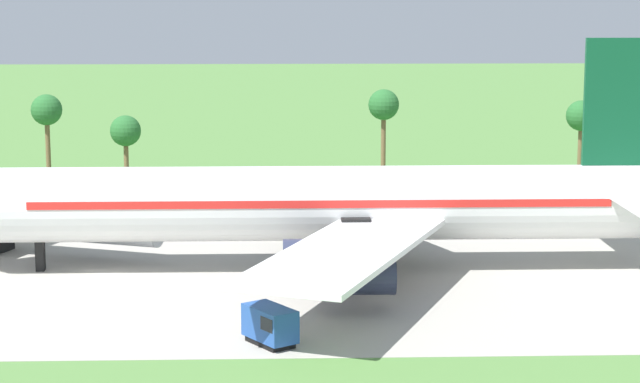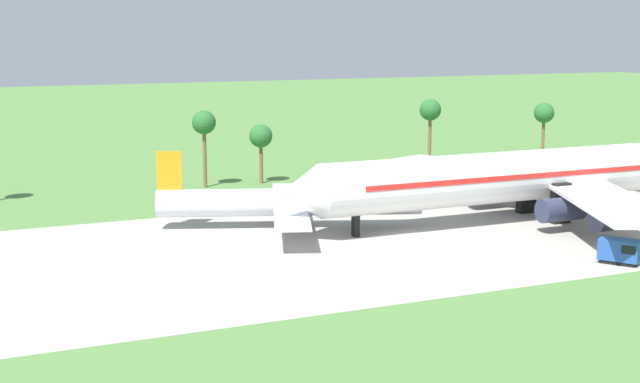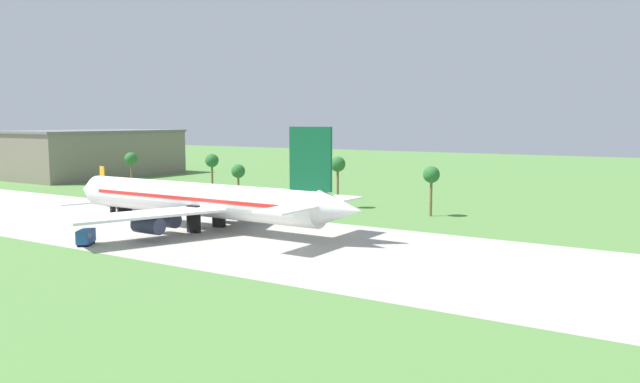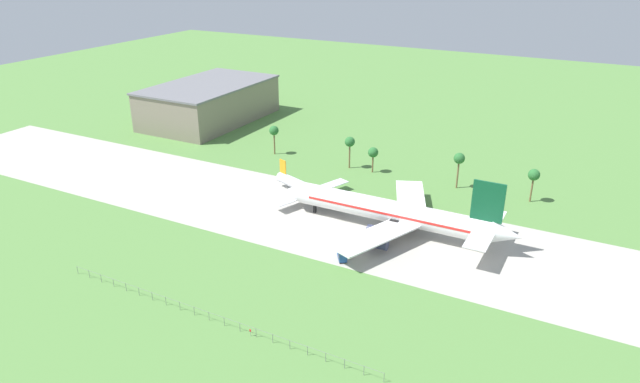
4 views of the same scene
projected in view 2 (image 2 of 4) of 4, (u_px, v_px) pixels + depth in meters
The scene contains 6 objects.
ground_plane at pixel (409, 237), 102.73m from camera, with size 600.00×600.00×0.00m, color #517F3D.
taxiway_strip at pixel (409, 237), 102.73m from camera, with size 320.00×44.00×0.02m.
jet_airliner at pixel (537, 175), 111.85m from camera, with size 68.98×54.19×19.45m.
regional_aircraft at pixel (289, 202), 107.12m from camera, with size 30.98×28.23×9.45m.
baggage_tug at pixel (621, 251), 90.82m from camera, with size 3.91×4.46×2.57m.
palm_tree_row at pixel (301, 124), 139.51m from camera, with size 97.50×3.60×12.15m.
Camera 2 is at (-49.32, -87.70, 23.75)m, focal length 50.00 mm.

